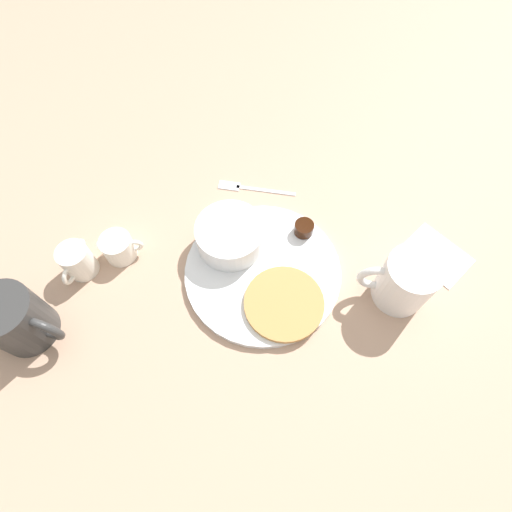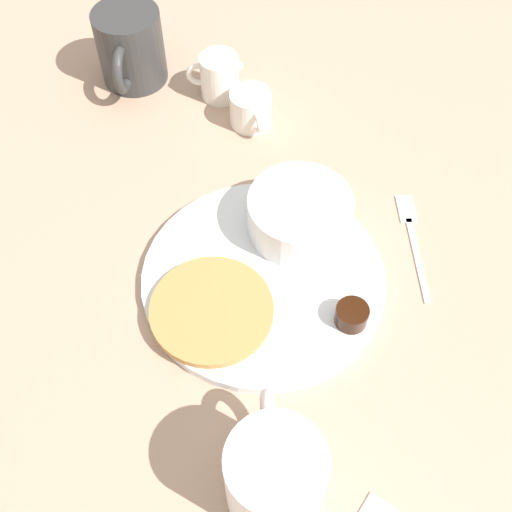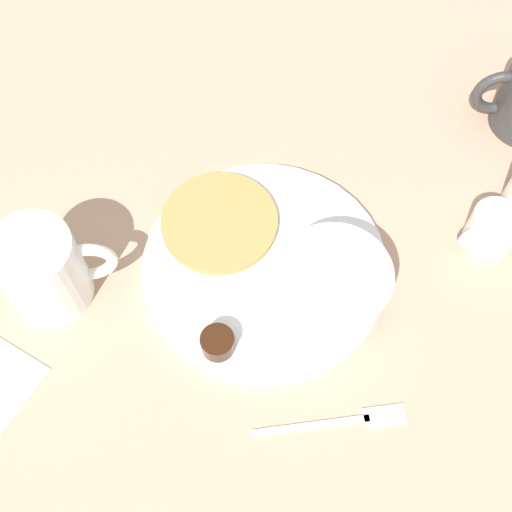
% 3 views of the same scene
% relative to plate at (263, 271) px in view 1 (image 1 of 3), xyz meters
% --- Properties ---
extents(ground_plane, '(4.00, 4.00, 0.00)m').
position_rel_plate_xyz_m(ground_plane, '(0.00, 0.00, -0.01)').
color(ground_plane, tan).
extents(plate, '(0.27, 0.27, 0.01)m').
position_rel_plate_xyz_m(plate, '(0.00, 0.00, 0.00)').
color(plate, white).
rests_on(plate, ground_plane).
extents(pancake_stack, '(0.13, 0.13, 0.01)m').
position_rel_plate_xyz_m(pancake_stack, '(0.07, -0.01, 0.01)').
color(pancake_stack, '#B78447').
rests_on(pancake_stack, plate).
extents(bowl, '(0.12, 0.12, 0.05)m').
position_rel_plate_xyz_m(bowl, '(-0.08, -0.02, 0.03)').
color(bowl, white).
rests_on(bowl, plate).
extents(syrup_cup, '(0.03, 0.03, 0.02)m').
position_rel_plate_xyz_m(syrup_cup, '(-0.02, 0.10, 0.02)').
color(syrup_cup, black).
rests_on(syrup_cup, plate).
extents(butter_ramekin, '(0.04, 0.04, 0.04)m').
position_rel_plate_xyz_m(butter_ramekin, '(-0.10, -0.01, 0.02)').
color(butter_ramekin, white).
rests_on(butter_ramekin, plate).
extents(coffee_mug, '(0.10, 0.11, 0.10)m').
position_rel_plate_xyz_m(coffee_mug, '(0.16, 0.17, 0.04)').
color(coffee_mug, white).
rests_on(coffee_mug, ground_plane).
extents(creamer_pitcher_near, '(0.05, 0.07, 0.05)m').
position_rel_plate_xyz_m(creamer_pitcher_near, '(-0.17, -0.19, 0.02)').
color(creamer_pitcher_near, white).
rests_on(creamer_pitcher_near, ground_plane).
extents(creamer_pitcher_far, '(0.06, 0.06, 0.06)m').
position_rel_plate_xyz_m(creamer_pitcher_far, '(-0.18, -0.26, 0.03)').
color(creamer_pitcher_far, white).
rests_on(creamer_pitcher_far, ground_plane).
extents(fork, '(0.11, 0.12, 0.00)m').
position_rel_plate_xyz_m(fork, '(-0.17, 0.08, -0.00)').
color(fork, silver).
rests_on(fork, ground_plane).
extents(napkin, '(0.12, 0.10, 0.00)m').
position_rel_plate_xyz_m(napkin, '(0.14, 0.28, -0.00)').
color(napkin, white).
rests_on(napkin, ground_plane).
extents(second_mug, '(0.11, 0.10, 0.10)m').
position_rel_plate_xyz_m(second_mug, '(-0.12, -0.37, 0.05)').
color(second_mug, '#333333').
rests_on(second_mug, ground_plane).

